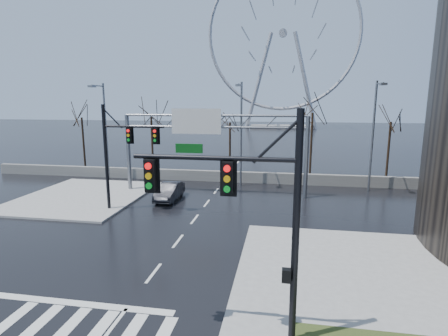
% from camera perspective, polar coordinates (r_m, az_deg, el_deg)
% --- Properties ---
extents(ground, '(260.00, 260.00, 0.00)m').
position_cam_1_polar(ground, '(18.03, -11.42, -16.46)').
color(ground, black).
rests_on(ground, ground).
extents(sidewalk_right_ext, '(12.00, 10.00, 0.15)m').
position_cam_1_polar(sidewalk_right_ext, '(19.16, 21.46, -15.06)').
color(sidewalk_right_ext, gray).
rests_on(sidewalk_right_ext, ground).
extents(sidewalk_far, '(10.00, 12.00, 0.15)m').
position_cam_1_polar(sidewalk_far, '(32.83, -21.98, -4.31)').
color(sidewalk_far, gray).
rests_on(sidewalk_far, ground).
extents(barrier_wall, '(52.00, 0.50, 1.10)m').
position_cam_1_polar(barrier_wall, '(36.22, -0.11, -1.37)').
color(barrier_wall, slate).
rests_on(barrier_wall, ground).
extents(signal_mast_near, '(5.52, 0.41, 8.00)m').
position_cam_1_polar(signal_mast_near, '(11.38, 4.92, -6.21)').
color(signal_mast_near, black).
rests_on(signal_mast_near, ground).
extents(signal_mast_far, '(4.72, 0.41, 8.00)m').
position_cam_1_polar(signal_mast_far, '(26.85, -16.70, 3.16)').
color(signal_mast_far, black).
rests_on(signal_mast_far, ground).
extents(sign_gantry, '(16.36, 0.40, 7.60)m').
position_cam_1_polar(sign_gantry, '(30.67, -2.41, 5.17)').
color(sign_gantry, slate).
rests_on(sign_gantry, ground).
extents(streetlight_left, '(0.50, 2.55, 10.00)m').
position_cam_1_polar(streetlight_left, '(37.71, -19.03, 6.72)').
color(streetlight_left, slate).
rests_on(streetlight_left, ground).
extents(streetlight_mid, '(0.50, 2.55, 10.00)m').
position_cam_1_polar(streetlight_mid, '(33.37, 2.75, 6.84)').
color(streetlight_mid, slate).
rests_on(streetlight_mid, ground).
extents(streetlight_right, '(0.50, 2.55, 10.00)m').
position_cam_1_polar(streetlight_right, '(34.08, 23.33, 6.06)').
color(streetlight_right, slate).
rests_on(streetlight_right, ground).
extents(tree_far_left, '(3.50, 3.50, 7.00)m').
position_cam_1_polar(tree_far_left, '(45.77, -22.16, 6.75)').
color(tree_far_left, black).
rests_on(tree_far_left, ground).
extents(tree_left, '(3.75, 3.75, 7.50)m').
position_cam_1_polar(tree_left, '(41.28, -11.79, 7.51)').
color(tree_left, black).
rests_on(tree_left, ground).
extents(tree_center, '(3.25, 3.25, 6.50)m').
position_cam_1_polar(tree_center, '(39.96, 0.98, 6.48)').
color(tree_center, black).
rests_on(tree_center, ground).
extents(tree_right, '(3.90, 3.90, 7.80)m').
position_cam_1_polar(tree_right, '(38.56, 14.22, 7.55)').
color(tree_right, black).
rests_on(tree_right, ground).
extents(tree_far_right, '(3.40, 3.40, 6.80)m').
position_cam_1_polar(tree_far_right, '(40.51, 25.51, 5.83)').
color(tree_far_right, black).
rests_on(tree_far_right, ground).
extents(ferris_wheel, '(45.00, 6.00, 50.91)m').
position_cam_1_polar(ferris_wheel, '(111.35, 9.58, 19.95)').
color(ferris_wheel, gray).
rests_on(ferris_wheel, ground).
extents(car, '(1.54, 4.33, 1.42)m').
position_cam_1_polar(car, '(29.96, -8.89, -3.78)').
color(car, black).
rests_on(car, ground).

